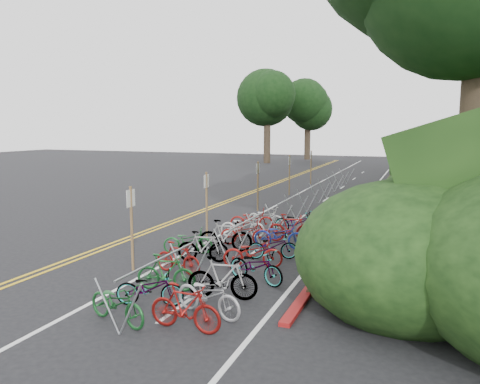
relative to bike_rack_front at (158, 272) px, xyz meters
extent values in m
plane|color=black|center=(-2.69, 2.02, -0.87)|extent=(120.00, 120.00, 0.00)
cube|color=gold|center=(-4.84, 12.02, -0.87)|extent=(0.12, 80.00, 0.01)
cube|color=gold|center=(-4.54, 12.02, -0.87)|extent=(0.12, 80.00, 0.01)
cube|color=silver|center=(-1.69, 12.02, -0.87)|extent=(0.12, 80.00, 0.01)
cube|color=silver|center=(2.51, 12.02, -0.87)|extent=(0.12, 80.00, 0.01)
cube|color=silver|center=(0.41, 0.02, -0.87)|extent=(0.10, 1.60, 0.01)
cube|color=silver|center=(0.41, 6.02, -0.87)|extent=(0.10, 1.60, 0.01)
cube|color=silver|center=(0.41, 12.02, -0.87)|extent=(0.10, 1.60, 0.01)
cube|color=silver|center=(0.41, 18.02, -0.87)|extent=(0.10, 1.60, 0.01)
cube|color=silver|center=(0.41, 24.02, -0.87)|extent=(0.10, 1.60, 0.01)
cube|color=silver|center=(0.41, 30.02, -0.87)|extent=(0.10, 1.60, 0.01)
cube|color=silver|center=(0.41, 36.02, -0.87)|extent=(0.10, 1.60, 0.01)
cube|color=maroon|center=(3.01, 14.02, -0.82)|extent=(0.25, 28.00, 0.10)
cube|color=#382819|center=(3.71, 24.02, -0.79)|extent=(1.40, 44.00, 0.16)
ellipsoid|color=#284C19|center=(4.51, 5.02, 0.17)|extent=(2.00, 2.80, 1.60)
ellipsoid|color=#284C19|center=(5.31, 10.02, 0.68)|extent=(2.60, 3.64, 2.08)
ellipsoid|color=#284C19|center=(6.51, 16.02, 1.12)|extent=(2.20, 3.08, 1.76)
ellipsoid|color=#284C19|center=(5.11, 22.02, 0.69)|extent=(3.00, 4.20, 2.40)
ellipsoid|color=#284C19|center=(5.81, 28.02, 0.86)|extent=(2.40, 3.36, 1.92)
ellipsoid|color=#284C19|center=(7.11, 32.02, 1.54)|extent=(2.80, 3.92, 2.24)
ellipsoid|color=#284C19|center=(4.31, 8.02, 0.03)|extent=(1.80, 2.52, 1.44)
ellipsoid|color=#284C19|center=(7.31, 20.02, 1.73)|extent=(3.20, 4.48, 2.56)
ellipsoid|color=black|center=(5.31, 2.52, 0.34)|extent=(5.28, 6.16, 3.52)
cylinder|color=#2D2319|center=(6.81, 5.02, 3.04)|extent=(0.79, 0.79, 5.41)
cylinder|color=#2D2319|center=(-11.69, 44.02, 1.84)|extent=(0.79, 0.79, 5.41)
ellipsoid|color=black|center=(-11.69, 44.02, 6.76)|extent=(7.40, 7.40, 7.03)
cylinder|color=#2D2319|center=(-8.69, 52.02, 1.63)|extent=(0.77, 0.77, 5.00)
ellipsoid|color=black|center=(-8.69, 52.02, 6.07)|extent=(6.48, 6.48, 6.15)
cylinder|color=#91959B|center=(0.00, 0.00, 0.29)|extent=(0.05, 3.27, 0.05)
cylinder|color=#91959B|center=(-0.28, -1.54, -0.29)|extent=(0.58, 0.04, 1.14)
cylinder|color=#91959B|center=(0.28, -1.54, -0.29)|extent=(0.58, 0.04, 1.14)
cylinder|color=#91959B|center=(-0.28, 1.54, -0.29)|extent=(0.58, 0.04, 1.14)
cylinder|color=#91959B|center=(0.28, 1.54, -0.29)|extent=(0.58, 0.04, 1.14)
cylinder|color=#91959B|center=(0.31, 5.02, 0.28)|extent=(0.05, 3.00, 0.05)
cylinder|color=#91959B|center=(0.03, 3.62, -0.29)|extent=(0.58, 0.04, 1.13)
cylinder|color=#91959B|center=(0.59, 3.62, -0.29)|extent=(0.58, 0.04, 1.13)
cylinder|color=#91959B|center=(0.03, 6.42, -0.29)|extent=(0.58, 0.04, 1.13)
cylinder|color=#91959B|center=(0.59, 6.42, -0.29)|extent=(0.58, 0.04, 1.13)
cylinder|color=#91959B|center=(0.31, 10.02, 0.28)|extent=(0.05, 3.00, 0.05)
cylinder|color=#91959B|center=(0.03, 8.62, -0.29)|extent=(0.58, 0.04, 1.13)
cylinder|color=#91959B|center=(0.59, 8.62, -0.29)|extent=(0.58, 0.04, 1.13)
cylinder|color=#91959B|center=(0.03, 11.42, -0.29)|extent=(0.58, 0.04, 1.13)
cylinder|color=#91959B|center=(0.59, 11.42, -0.29)|extent=(0.58, 0.04, 1.13)
cylinder|color=#91959B|center=(0.31, 15.02, 0.28)|extent=(0.05, 3.00, 0.05)
cylinder|color=#91959B|center=(0.03, 13.62, -0.29)|extent=(0.58, 0.04, 1.13)
cylinder|color=#91959B|center=(0.59, 13.62, -0.29)|extent=(0.58, 0.04, 1.13)
cylinder|color=#91959B|center=(0.03, 16.42, -0.29)|extent=(0.58, 0.04, 1.13)
cylinder|color=#91959B|center=(0.59, 16.42, -0.29)|extent=(0.58, 0.04, 1.13)
cylinder|color=#91959B|center=(0.31, 20.02, 0.28)|extent=(0.05, 3.00, 0.05)
cylinder|color=#91959B|center=(0.03, 18.62, -0.29)|extent=(0.58, 0.04, 1.13)
cylinder|color=#91959B|center=(0.59, 18.62, -0.29)|extent=(0.58, 0.04, 1.13)
cylinder|color=#91959B|center=(0.03, 21.42, -0.29)|extent=(0.58, 0.04, 1.13)
cylinder|color=#91959B|center=(0.59, 21.42, -0.29)|extent=(0.58, 0.04, 1.13)
cylinder|color=#91959B|center=(0.31, 25.02, 0.28)|extent=(0.05, 3.00, 0.05)
cylinder|color=#91959B|center=(0.03, 23.62, -0.29)|extent=(0.58, 0.04, 1.13)
cylinder|color=#91959B|center=(0.59, 23.62, -0.29)|extent=(0.58, 0.04, 1.13)
cylinder|color=#91959B|center=(0.03, 26.42, -0.29)|extent=(0.58, 0.04, 1.13)
cylinder|color=#91959B|center=(0.59, 26.42, -0.29)|extent=(0.58, 0.04, 1.13)
cylinder|color=brown|center=(-2.24, 2.25, 0.38)|extent=(0.08, 0.08, 2.50)
cube|color=silver|center=(-2.24, 2.25, 1.28)|extent=(0.02, 0.40, 0.50)
cylinder|color=brown|center=(-2.09, 7.02, 0.38)|extent=(0.08, 0.08, 2.50)
cube|color=silver|center=(-2.09, 7.02, 1.28)|extent=(0.02, 0.40, 0.50)
cylinder|color=brown|center=(-2.09, 13.02, 0.38)|extent=(0.08, 0.08, 2.50)
cube|color=silver|center=(-2.09, 13.02, 1.28)|extent=(0.02, 0.40, 0.50)
cylinder|color=brown|center=(-2.09, 19.02, 0.38)|extent=(0.08, 0.08, 2.50)
cube|color=silver|center=(-2.09, 19.02, 1.28)|extent=(0.02, 0.40, 0.50)
cylinder|color=brown|center=(-2.09, 25.02, 0.38)|extent=(0.08, 0.08, 2.50)
cube|color=silver|center=(-2.09, 25.02, 1.28)|extent=(0.02, 0.40, 0.50)
imported|color=#144C1E|center=(-1.59, 4.50, -0.44)|extent=(1.08, 1.75, 0.87)
imported|color=#144C1E|center=(-0.39, -1.05, -0.42)|extent=(1.04, 1.81, 0.90)
imported|color=maroon|center=(1.14, -0.86, -0.37)|extent=(0.54, 1.67, 1.00)
imported|color=slate|center=(-0.28, 0.07, -0.44)|extent=(1.02, 1.72, 0.86)
imported|color=#9E9EA3|center=(1.26, 0.04, -0.40)|extent=(1.06, 1.89, 0.94)
imported|color=#144C1E|center=(-0.45, 1.12, -0.39)|extent=(0.71, 1.65, 0.96)
imported|color=slate|center=(1.14, 1.08, -0.34)|extent=(0.78, 1.83, 1.06)
imported|color=maroon|center=(-0.85, 2.48, -0.41)|extent=(0.65, 1.58, 0.92)
imported|color=slate|center=(1.50, 2.53, -0.41)|extent=(1.11, 1.86, 0.93)
imported|color=slate|center=(-0.70, 3.81, -0.38)|extent=(0.81, 1.69, 0.98)
imported|color=maroon|center=(0.98, 3.75, -0.40)|extent=(1.18, 1.89, 0.94)
imported|color=slate|center=(-0.52, 5.17, -0.32)|extent=(0.99, 1.90, 1.10)
imported|color=slate|center=(1.23, 4.91, -0.45)|extent=(1.10, 1.70, 0.84)
imported|color=maroon|center=(-0.25, 6.27, -0.42)|extent=(1.02, 1.82, 0.91)
imported|color=navy|center=(1.07, 6.26, -0.39)|extent=(0.77, 1.86, 0.95)
imported|color=beige|center=(-0.75, 7.39, -0.42)|extent=(0.99, 1.79, 0.89)
imported|color=maroon|center=(1.17, 7.33, -0.35)|extent=(0.83, 1.79, 1.04)
imported|color=maroon|center=(-0.79, 8.56, -0.40)|extent=(1.07, 1.88, 0.93)
imported|color=slate|center=(1.09, 8.49, -0.39)|extent=(0.86, 1.90, 0.96)
imported|color=beige|center=(-0.48, 9.39, -0.43)|extent=(0.84, 1.73, 0.87)
camera|label=1|loc=(5.55, -9.03, 3.30)|focal=35.00mm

